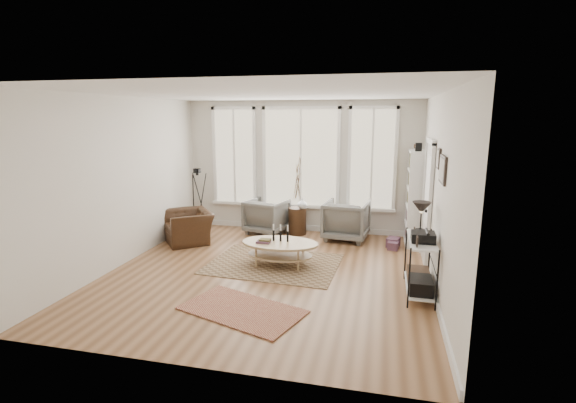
% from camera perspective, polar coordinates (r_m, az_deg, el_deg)
% --- Properties ---
extents(room, '(5.50, 5.54, 2.90)m').
position_cam_1_polar(room, '(6.69, -2.61, 1.84)').
color(room, '#956944').
rests_on(room, ground).
extents(bay_window, '(4.14, 0.12, 2.24)m').
position_cam_1_polar(bay_window, '(9.27, 1.75, 5.71)').
color(bay_window, tan).
rests_on(bay_window, ground).
extents(door, '(0.09, 1.06, 2.22)m').
position_cam_1_polar(door, '(7.65, 18.54, 0.17)').
color(door, silver).
rests_on(door, ground).
extents(bookcase, '(0.31, 0.85, 2.06)m').
position_cam_1_polar(bookcase, '(8.72, 16.96, 0.50)').
color(bookcase, white).
rests_on(bookcase, ground).
extents(low_shelf, '(0.38, 1.08, 1.30)m').
position_cam_1_polar(low_shelf, '(6.39, 17.65, -7.65)').
color(low_shelf, white).
rests_on(low_shelf, ground).
extents(wall_art, '(0.04, 0.88, 0.44)m').
position_cam_1_polar(wall_art, '(6.14, 20.26, 4.50)').
color(wall_art, black).
rests_on(wall_art, ground).
extents(rug_main, '(2.32, 1.80, 0.01)m').
position_cam_1_polar(rug_main, '(7.43, -1.94, -8.51)').
color(rug_main, brown).
rests_on(rug_main, ground).
extents(rug_runner, '(1.82, 1.37, 0.01)m').
position_cam_1_polar(rug_runner, '(5.81, -6.31, -14.48)').
color(rug_runner, maroon).
rests_on(rug_runner, ground).
extents(coffee_table, '(1.33, 0.85, 0.61)m').
position_cam_1_polar(coffee_table, '(7.28, -1.18, -6.26)').
color(coffee_table, tan).
rests_on(coffee_table, ground).
extents(armchair_left, '(0.99, 1.01, 0.76)m').
position_cam_1_polar(armchair_left, '(9.26, -2.89, -2.01)').
color(armchair_left, slate).
rests_on(armchair_left, ground).
extents(armchair_right, '(0.98, 1.00, 0.82)m').
position_cam_1_polar(armchair_right, '(8.84, 7.97, -2.57)').
color(armchair_right, slate).
rests_on(armchair_right, ground).
extents(side_table, '(0.39, 0.39, 1.66)m').
position_cam_1_polar(side_table, '(9.07, 1.29, 0.41)').
color(side_table, '#372012').
rests_on(side_table, ground).
extents(vase, '(0.25, 0.25, 0.22)m').
position_cam_1_polar(vase, '(9.03, 1.96, -0.27)').
color(vase, silver).
rests_on(vase, side_table).
extents(accent_chair, '(1.32, 1.30, 0.65)m').
position_cam_1_polar(accent_chair, '(8.85, -13.46, -3.36)').
color(accent_chair, '#372012').
rests_on(accent_chair, ground).
extents(tripod_camera, '(0.50, 0.50, 1.42)m').
position_cam_1_polar(tripod_camera, '(9.63, -12.15, -0.08)').
color(tripod_camera, black).
rests_on(tripod_camera, ground).
extents(book_stack_near, '(0.29, 0.33, 0.18)m').
position_cam_1_polar(book_stack_near, '(8.61, 14.18, -5.43)').
color(book_stack_near, maroon).
rests_on(book_stack_near, ground).
extents(book_stack_far, '(0.23, 0.27, 0.16)m').
position_cam_1_polar(book_stack_far, '(8.45, 14.20, -5.85)').
color(book_stack_far, maroon).
rests_on(book_stack_far, ground).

